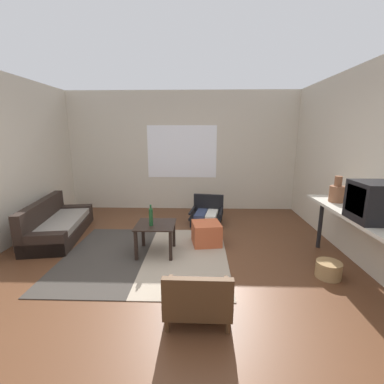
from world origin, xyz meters
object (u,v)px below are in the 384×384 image
(couch, at_px, (57,225))
(ottoman_orange, at_px, (206,234))
(armchair_striped_foreground, at_px, (198,299))
(wicker_basket, at_px, (328,270))
(console_shelf, at_px, (356,219))
(glass_bottle, at_px, (151,217))
(coffee_table, at_px, (156,230))
(clay_vase, at_px, (337,192))
(armchair_by_window, at_px, (207,211))
(crt_television, at_px, (376,202))

(couch, xyz_separation_m, ottoman_orange, (2.60, -0.24, -0.02))
(armchair_striped_foreground, distance_m, wicker_basket, 1.84)
(console_shelf, relative_size, glass_bottle, 6.08)
(wicker_basket, bearing_deg, ottoman_orange, 147.39)
(armchair_striped_foreground, bearing_deg, coffee_table, 113.85)
(ottoman_orange, relative_size, clay_vase, 1.22)
(armchair_striped_foreground, xyz_separation_m, console_shelf, (1.90, 0.85, 0.53))
(couch, height_order, wicker_basket, couch)
(glass_bottle, bearing_deg, armchair_striped_foreground, -63.40)
(ottoman_orange, height_order, console_shelf, console_shelf)
(ottoman_orange, relative_size, wicker_basket, 1.43)
(couch, distance_m, coffee_table, 1.94)
(ottoman_orange, relative_size, console_shelf, 0.23)
(clay_vase, xyz_separation_m, wicker_basket, (-0.26, -0.52, -0.88))
(coffee_table, bearing_deg, glass_bottle, -128.09)
(couch, bearing_deg, armchair_by_window, 17.56)
(couch, relative_size, wicker_basket, 5.83)
(armchair_striped_foreground, xyz_separation_m, glass_bottle, (-0.69, 1.38, 0.36))
(armchair_striped_foreground, height_order, wicker_basket, armchair_striped_foreground)
(clay_vase, bearing_deg, couch, 171.08)
(armchair_by_window, height_order, armchair_striped_foreground, armchair_striped_foreground)
(couch, bearing_deg, console_shelf, -15.37)
(clay_vase, distance_m, wicker_basket, 1.06)
(armchair_by_window, distance_m, ottoman_orange, 1.08)
(coffee_table, relative_size, wicker_basket, 1.86)
(coffee_table, xyz_separation_m, crt_television, (2.54, -0.90, 0.69))
(coffee_table, relative_size, armchair_striped_foreground, 0.89)
(armchair_by_window, relative_size, crt_television, 1.55)
(clay_vase, bearing_deg, wicker_basket, -116.47)
(armchair_by_window, height_order, wicker_basket, armchair_by_window)
(clay_vase, relative_size, glass_bottle, 1.16)
(armchair_striped_foreground, relative_size, ottoman_orange, 1.46)
(ottoman_orange, relative_size, glass_bottle, 1.41)
(crt_television, height_order, wicker_basket, crt_television)
(couch, distance_m, wicker_basket, 4.29)
(armchair_striped_foreground, distance_m, crt_television, 2.14)
(coffee_table, height_order, glass_bottle, glass_bottle)
(crt_television, xyz_separation_m, clay_vase, (0.00, 0.82, -0.08))
(couch, bearing_deg, armchair_striped_foreground, -39.60)
(console_shelf, xyz_separation_m, crt_television, (-0.00, -0.30, 0.30))
(coffee_table, relative_size, crt_television, 1.25)
(couch, bearing_deg, crt_television, -18.96)
(clay_vase, bearing_deg, console_shelf, -90.00)
(coffee_table, height_order, clay_vase, clay_vase)
(coffee_table, height_order, armchair_striped_foreground, armchair_striped_foreground)
(coffee_table, xyz_separation_m, clay_vase, (2.54, -0.08, 0.61))
(couch, distance_m, crt_television, 4.70)
(ottoman_orange, bearing_deg, glass_bottle, -152.37)
(couch, height_order, clay_vase, clay_vase)
(armchair_by_window, bearing_deg, ottoman_orange, -92.09)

